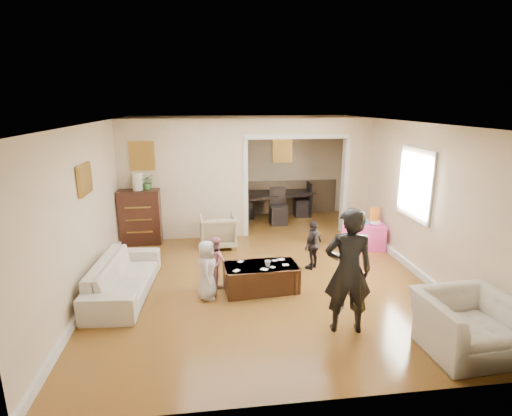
{
  "coord_description": "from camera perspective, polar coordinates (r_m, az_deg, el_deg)",
  "views": [
    {
      "loc": [
        -0.88,
        -6.78,
        2.93
      ],
      "look_at": [
        0.0,
        0.2,
        1.05
      ],
      "focal_mm": 27.87,
      "sensor_mm": 36.0,
      "label": 1
    }
  ],
  "objects": [
    {
      "name": "floor",
      "position": [
        7.43,
        0.19,
        -8.24
      ],
      "size": [
        7.0,
        7.0,
        0.0
      ],
      "primitive_type": "plane",
      "color": "#925D25",
      "rests_on": "ground"
    },
    {
      "name": "partition_left",
      "position": [
        8.74,
        -10.33,
        3.98
      ],
      "size": [
        2.75,
        0.18,
        2.6
      ],
      "primitive_type": "cube",
      "color": "beige",
      "rests_on": "ground"
    },
    {
      "name": "partition_right",
      "position": [
        9.35,
        14.01,
        4.48
      ],
      "size": [
        0.55,
        0.18,
        2.6
      ],
      "primitive_type": "cube",
      "color": "beige",
      "rests_on": "ground"
    },
    {
      "name": "partition_header",
      "position": [
        8.82,
        5.93,
        11.6
      ],
      "size": [
        2.22,
        0.18,
        0.35
      ],
      "primitive_type": "cube",
      "color": "beige",
      "rests_on": "partition_right"
    },
    {
      "name": "window_pane",
      "position": [
        7.45,
        21.96,
        3.21
      ],
      "size": [
        0.03,
        0.95,
        1.1
      ],
      "primitive_type": "cube",
      "color": "white",
      "rests_on": "ground"
    },
    {
      "name": "framed_art_partition",
      "position": [
        8.65,
        -16.04,
        7.22
      ],
      "size": [
        0.45,
        0.03,
        0.55
      ],
      "primitive_type": "cube",
      "color": "brown",
      "rests_on": "partition_left"
    },
    {
      "name": "framed_art_sofa_wall",
      "position": [
        6.54,
        -23.37,
        3.79
      ],
      "size": [
        0.03,
        0.55,
        0.4
      ],
      "primitive_type": "cube",
      "color": "brown"
    },
    {
      "name": "framed_art_alcove",
      "position": [
        10.48,
        3.8,
        8.19
      ],
      "size": [
        0.45,
        0.03,
        0.55
      ],
      "primitive_type": "cube",
      "color": "brown"
    },
    {
      "name": "sofa",
      "position": [
        6.62,
        -18.43,
        -9.37
      ],
      "size": [
        0.92,
        2.03,
        0.58
      ],
      "primitive_type": "imported",
      "rotation": [
        0.0,
        0.0,
        1.5
      ],
      "color": "beige",
      "rests_on": "ground"
    },
    {
      "name": "armchair_back",
      "position": [
        8.31,
        -5.5,
        -3.29
      ],
      "size": [
        0.76,
        0.78,
        0.67
      ],
      "primitive_type": "imported",
      "rotation": [
        0.0,
        0.0,
        3.2
      ],
      "color": "tan",
      "rests_on": "ground"
    },
    {
      "name": "armchair_front",
      "position": [
        5.57,
        28.14,
        -14.53
      ],
      "size": [
        1.14,
        1.01,
        0.7
      ],
      "primitive_type": "imported",
      "rotation": [
        0.0,
        0.0,
        0.06
      ],
      "color": "beige",
      "rests_on": "ground"
    },
    {
      "name": "dresser",
      "position": [
        8.76,
        -16.24,
        -1.19
      ],
      "size": [
        0.85,
        0.48,
        1.16
      ],
      "primitive_type": "cube",
      "color": "black",
      "rests_on": "ground"
    },
    {
      "name": "table_lamp",
      "position": [
        8.59,
        -16.61,
        3.69
      ],
      "size": [
        0.22,
        0.22,
        0.36
      ],
      "primitive_type": "cylinder",
      "color": "beige",
      "rests_on": "dresser"
    },
    {
      "name": "potted_plant",
      "position": [
        8.56,
        -15.28,
        3.63
      ],
      "size": [
        0.29,
        0.25,
        0.32
      ],
      "primitive_type": "imported",
      "color": "#397031",
      "rests_on": "dresser"
    },
    {
      "name": "coffee_table",
      "position": [
        6.44,
        0.72,
        -9.97
      ],
      "size": [
        1.19,
        0.67,
        0.43
      ],
      "primitive_type": "cube",
      "rotation": [
        0.0,
        0.0,
        0.09
      ],
      "color": "#3C2113",
      "rests_on": "ground"
    },
    {
      "name": "coffee_cup",
      "position": [
        6.3,
        1.7,
        -7.96
      ],
      "size": [
        0.11,
        0.11,
        0.09
      ],
      "primitive_type": "imported",
      "rotation": [
        0.0,
        0.0,
        0.09
      ],
      "color": "silver",
      "rests_on": "coffee_table"
    },
    {
      "name": "play_table",
      "position": [
        8.54,
        15.96,
        -3.82
      ],
      "size": [
        0.62,
        0.62,
        0.53
      ],
      "primitive_type": "cube",
      "rotation": [
        0.0,
        0.0,
        -0.14
      ],
      "color": "#F841A6",
      "rests_on": "ground"
    },
    {
      "name": "cereal_box",
      "position": [
        8.56,
        16.64,
        -0.94
      ],
      "size": [
        0.21,
        0.1,
        0.3
      ],
      "primitive_type": "cube",
      "rotation": [
        0.0,
        0.0,
        -0.14
      ],
      "color": "yellow",
      "rests_on": "play_table"
    },
    {
      "name": "cyan_cup",
      "position": [
        8.37,
        15.61,
        -2.0
      ],
      "size": [
        0.08,
        0.08,
        0.08
      ],
      "primitive_type": "cylinder",
      "color": "#26C2BD",
      "rests_on": "play_table"
    },
    {
      "name": "toy_block",
      "position": [
        8.52,
        15.04,
        -1.78
      ],
      "size": [
        0.09,
        0.08,
        0.05
      ],
      "primitive_type": "cube",
      "rotation": [
        0.0,
        0.0,
        0.2
      ],
      "color": "#B73116",
      "rests_on": "play_table"
    },
    {
      "name": "play_bowl",
      "position": [
        8.37,
        16.73,
        -2.19
      ],
      "size": [
        0.23,
        0.23,
        0.05
      ],
      "primitive_type": "imported",
      "rotation": [
        0.0,
        0.0,
        -0.14
      ],
      "color": "white",
      "rests_on": "play_table"
    },
    {
      "name": "dining_table",
      "position": [
        10.4,
        2.6,
        0.51
      ],
      "size": [
        2.1,
        1.46,
        0.67
      ],
      "primitive_type": "imported",
      "rotation": [
        0.0,
        0.0,
        0.22
      ],
      "color": "black",
      "rests_on": "ground"
    },
    {
      "name": "adult_person",
      "position": [
        5.27,
        13.1,
        -8.8
      ],
      "size": [
        0.66,
        0.49,
        1.68
      ],
      "primitive_type": "imported",
      "rotation": [
        0.0,
        0.0,
        3.0
      ],
      "color": "black",
      "rests_on": "ground"
    },
    {
      "name": "child_kneel_a",
      "position": [
        6.15,
        -7.05,
        -8.8
      ],
      "size": [
        0.33,
        0.48,
        0.93
      ],
      "primitive_type": "imported",
      "rotation": [
        0.0,
        0.0,
        1.49
      ],
      "color": "silver",
      "rests_on": "ground"
    },
    {
      "name": "child_kneel_b",
      "position": [
        6.58,
        -5.74,
        -7.55
      ],
      "size": [
        0.46,
        0.5,
        0.84
      ],
      "primitive_type": "imported",
      "rotation": [
        0.0,
        0.0,
        2.01
      ],
      "color": "#CE8088",
      "rests_on": "ground"
    },
    {
      "name": "child_toddler",
      "position": [
        7.23,
        8.21,
        -5.26
      ],
      "size": [
        0.53,
        0.53,
        0.9
      ],
      "primitive_type": "imported",
      "rotation": [
        0.0,
        0.0,
        -2.35
      ],
      "color": "black",
      "rests_on": "ground"
    },
    {
      "name": "craft_papers",
      "position": [
        6.35,
        1.28,
        -8.18
      ],
      "size": [
        0.9,
        0.48,
        0.0
      ],
      "color": "white",
      "rests_on": "coffee_table"
    }
  ]
}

